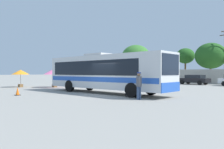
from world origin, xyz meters
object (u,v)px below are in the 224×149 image
at_px(traffic_cone_on_apron, 18,91).
at_px(parked_car_leftmost_black, 132,78).
at_px(coach_bus_silver_blue, 104,72).
at_px(parked_car_second_silver, 158,78).
at_px(vendor_umbrella_near_gate_pink, 54,72).
at_px(roadside_tree_left, 136,57).
at_px(roadside_tree_midright, 211,56).
at_px(parked_car_third_black, 194,79).
at_px(attendant_by_bus_door, 139,84).
at_px(vendor_umbrella_secondary_orange, 21,73).
at_px(roadside_tree_midleft, 185,56).

bearing_deg(traffic_cone_on_apron, parked_car_leftmost_black, 108.17).
bearing_deg(coach_bus_silver_blue, parked_car_leftmost_black, 121.44).
xyz_separation_m(parked_car_leftmost_black, parked_car_second_silver, (5.35, 0.09, -0.02)).
height_order(vendor_umbrella_near_gate_pink, traffic_cone_on_apron, vendor_umbrella_near_gate_pink).
relative_size(parked_car_second_silver, roadside_tree_left, 0.59).
bearing_deg(vendor_umbrella_near_gate_pink, traffic_cone_on_apron, -50.36).
distance_m(coach_bus_silver_blue, roadside_tree_midright, 26.40).
bearing_deg(parked_car_third_black, roadside_tree_midright, 92.33).
height_order(parked_car_leftmost_black, parked_car_third_black, parked_car_leftmost_black).
bearing_deg(coach_bus_silver_blue, traffic_cone_on_apron, -120.16).
height_order(attendant_by_bus_door, roadside_tree_left, roadside_tree_left).
xyz_separation_m(coach_bus_silver_blue, parked_car_leftmost_black, (-11.69, 19.12, -1.04)).
bearing_deg(attendant_by_bus_door, parked_car_third_black, 103.55).
distance_m(parked_car_third_black, traffic_cone_on_apron, 24.81).
bearing_deg(vendor_umbrella_secondary_orange, traffic_cone_on_apron, -26.62).
xyz_separation_m(vendor_umbrella_secondary_orange, parked_car_leftmost_black, (0.95, 20.48, -0.96)).
relative_size(coach_bus_silver_blue, vendor_umbrella_near_gate_pink, 4.90).
distance_m(vendor_umbrella_near_gate_pink, roadside_tree_left, 24.04).
bearing_deg(parked_car_leftmost_black, coach_bus_silver_blue, -58.56).
height_order(vendor_umbrella_near_gate_pink, roadside_tree_midleft, roadside_tree_midleft).
bearing_deg(roadside_tree_midleft, parked_car_leftmost_black, -128.04).
relative_size(attendant_by_bus_door, vendor_umbrella_secondary_orange, 0.86).
distance_m(vendor_umbrella_secondary_orange, roadside_tree_midright, 30.41).
xyz_separation_m(attendant_by_bus_door, vendor_umbrella_near_gate_pink, (-14.43, 3.12, 0.83)).
bearing_deg(roadside_tree_midleft, vendor_umbrella_secondary_orange, -104.41).
relative_size(parked_car_second_silver, roadside_tree_midright, 0.65).
xyz_separation_m(attendant_by_bus_door, traffic_cone_on_apron, (-8.49, -4.05, -0.70)).
relative_size(roadside_tree_midright, traffic_cone_on_apron, 10.65).
height_order(coach_bus_silver_blue, vendor_umbrella_secondary_orange, coach_bus_silver_blue).
height_order(vendor_umbrella_near_gate_pink, parked_car_second_silver, vendor_umbrella_near_gate_pink).
bearing_deg(vendor_umbrella_secondary_orange, vendor_umbrella_near_gate_pink, 38.42).
height_order(coach_bus_silver_blue, parked_car_third_black, coach_bus_silver_blue).
relative_size(parked_car_leftmost_black, parked_car_second_silver, 0.97).
xyz_separation_m(parked_car_third_black, traffic_cone_on_apron, (-3.55, -24.56, -0.45)).
bearing_deg(roadside_tree_midright, parked_car_third_black, -87.67).
xyz_separation_m(parked_car_second_silver, roadside_tree_left, (-8.45, 5.23, 4.18)).
bearing_deg(parked_car_third_black, roadside_tree_left, 158.57).
bearing_deg(parked_car_second_silver, vendor_umbrella_secondary_orange, -107.03).
relative_size(vendor_umbrella_near_gate_pink, roadside_tree_midleft, 0.40).
distance_m(parked_car_second_silver, roadside_tree_left, 10.78).
relative_size(attendant_by_bus_door, roadside_tree_midleft, 0.28).
distance_m(vendor_umbrella_secondary_orange, parked_car_third_black, 23.69).
height_order(coach_bus_silver_blue, roadside_tree_left, roadside_tree_left).
distance_m(attendant_by_bus_door, vendor_umbrella_secondary_orange, 17.69).
height_order(vendor_umbrella_secondary_orange, roadside_tree_midleft, roadside_tree_midleft).
distance_m(parked_car_third_black, roadside_tree_midleft, 11.04).
bearing_deg(parked_car_third_black, vendor_umbrella_near_gate_pink, -118.63).
xyz_separation_m(vendor_umbrella_secondary_orange, parked_car_third_black, (12.73, 19.96, -0.99)).
bearing_deg(traffic_cone_on_apron, roadside_tree_left, 110.44).
bearing_deg(parked_car_second_silver, attendant_by_bus_door, -61.70).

